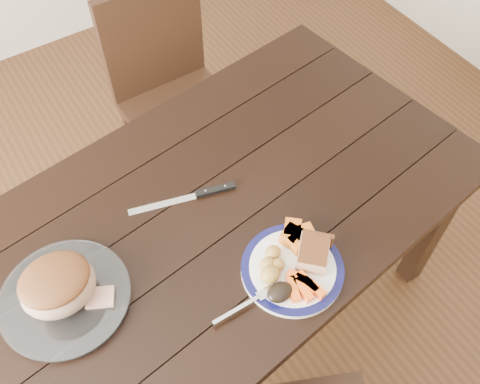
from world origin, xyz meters
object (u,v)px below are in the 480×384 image
dinner_plate (292,269)px  dining_table (214,227)px  fork (248,303)px  carving_knife (203,193)px  roast_joint (58,287)px  chair_far (171,88)px  serving_platter (66,299)px  pork_slice (313,253)px

dinner_plate → dining_table: bearing=104.6°
dinner_plate → fork: size_ratio=1.54×
carving_knife → roast_joint: bearing=-152.5°
chair_far → fork: size_ratio=5.23×
fork → roast_joint: (-0.38, 0.27, 0.06)m
serving_platter → chair_far: bearing=47.5°
chair_far → carving_knife: (-0.24, -0.68, 0.23)m
dinner_plate → carving_knife: dinner_plate is taller
chair_far → roast_joint: (-0.71, -0.77, 0.30)m
serving_platter → roast_joint: 0.07m
roast_joint → carving_knife: size_ratio=0.60×
fork → carving_knife: 0.38m
dining_table → chair_far: bearing=71.7°
chair_far → pork_slice: (-0.11, -1.03, 0.27)m
pork_slice → fork: 0.22m
roast_joint → carving_knife: roast_joint is taller
dinner_plate → fork: bearing=-172.5°
dinner_plate → roast_joint: bearing=155.0°
pork_slice → carving_knife: 0.38m
pork_slice → fork: pork_slice is taller
chair_far → pork_slice: bearing=84.0°
serving_platter → roast_joint: roast_joint is taller
dinner_plate → roast_joint: 0.60m
serving_platter → fork: 0.47m
chair_far → serving_platter: bearing=47.5°
dining_table → dinner_plate: (0.07, -0.28, 0.10)m
dining_table → dinner_plate: size_ratio=6.22×
fork → carving_knife: size_ratio=0.57×
chair_far → dinner_plate: 1.06m
dinner_plate → serving_platter: bearing=155.0°
dinner_plate → carving_knife: (-0.07, 0.35, -0.00)m
roast_joint → fork: bearing=-35.4°
serving_platter → carving_knife: bearing=11.6°
roast_joint → chair_far: bearing=47.5°
serving_platter → roast_joint: bearing=0.0°
pork_slice → fork: bearing=-175.9°
pork_slice → serving_platter: bearing=156.9°
serving_platter → pork_slice: size_ratio=3.28×
dining_table → carving_knife: bearing=87.6°
dining_table → carving_knife: (0.00, 0.06, 0.10)m
pork_slice → carving_knife: (-0.13, 0.35, -0.04)m
pork_slice → dinner_plate: bearing=175.2°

